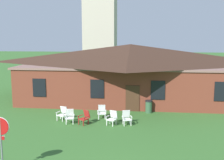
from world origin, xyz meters
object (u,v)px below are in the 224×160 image
object	(u,v)px
lawn_chair_near_door	(70,116)
lawn_chair_far_side	(127,117)
lawn_chair_middle	(102,111)
lawn_chair_right_end	(112,118)
lawn_chair_left_end	(85,117)
trash_bin	(149,107)
stop_sign	(1,134)
lawn_chair_by_porch	(63,113)

from	to	relation	value
lawn_chair_near_door	lawn_chair_far_side	world-z (taller)	same
lawn_chair_middle	lawn_chair_right_end	distance (m)	1.71
lawn_chair_near_door	lawn_chair_left_end	bearing A→B (deg)	-7.34
lawn_chair_near_door	trash_bin	world-z (taller)	trash_bin
stop_sign	lawn_chair_near_door	size ratio (longest dim) A/B	2.62
lawn_chair_near_door	lawn_chair_left_end	xyz separation A→B (m)	(1.08, -0.14, 0.00)
lawn_chair_near_door	lawn_chair_right_end	distance (m)	2.95
stop_sign	lawn_chair_far_side	distance (m)	8.86
lawn_chair_right_end	lawn_chair_by_porch	bearing A→B (deg)	169.45
stop_sign	trash_bin	world-z (taller)	stop_sign
lawn_chair_middle	lawn_chair_near_door	bearing A→B (deg)	-145.61
stop_sign	lawn_chair_by_porch	size ratio (longest dim) A/B	2.62
trash_bin	lawn_chair_right_end	bearing A→B (deg)	-127.62
lawn_chair_by_porch	lawn_chair_middle	bearing A→B (deg)	15.54
lawn_chair_by_porch	trash_bin	xyz separation A→B (m)	(6.15, 2.57, -0.00)
lawn_chair_near_door	lawn_chair_right_end	xyz separation A→B (m)	(2.95, -0.05, 0.00)
stop_sign	lawn_chair_middle	xyz separation A→B (m)	(3.10, 8.50, -1.27)
stop_sign	lawn_chair_far_side	bearing A→B (deg)	55.42
lawn_chair_near_door	lawn_chair_middle	distance (m)	2.45
lawn_chair_right_end	lawn_chair_far_side	world-z (taller)	same
lawn_chair_near_door	lawn_chair_left_end	distance (m)	1.09
lawn_chair_near_door	lawn_chair_middle	bearing A→B (deg)	34.39
stop_sign	lawn_chair_left_end	bearing A→B (deg)	72.83
lawn_chair_near_door	lawn_chair_middle	world-z (taller)	same
lawn_chair_far_side	lawn_chair_right_end	bearing A→B (deg)	-170.75
lawn_chair_middle	trash_bin	size ratio (longest dim) A/B	0.98
lawn_chair_left_end	lawn_chair_middle	size ratio (longest dim) A/B	1.00
lawn_chair_left_end	lawn_chair_middle	xyz separation A→B (m)	(0.94, 1.52, 0.00)
lawn_chair_middle	lawn_chair_far_side	xyz separation A→B (m)	(1.88, -1.28, 0.00)
lawn_chair_near_door	lawn_chair_far_side	size ratio (longest dim) A/B	1.00
lawn_chair_near_door	trash_bin	bearing A→B (deg)	30.40
lawn_chair_left_end	lawn_chair_right_end	world-z (taller)	same
lawn_chair_left_end	trash_bin	distance (m)	5.50
stop_sign	lawn_chair_near_door	distance (m)	7.31
trash_bin	lawn_chair_near_door	bearing A→B (deg)	-149.60
lawn_chair_near_door	lawn_chair_right_end	world-z (taller)	same
lawn_chair_by_porch	lawn_chair_near_door	size ratio (longest dim) A/B	1.00
lawn_chair_near_door	trash_bin	xyz separation A→B (m)	(5.46, 3.20, -0.00)
stop_sign	lawn_chair_by_porch	xyz separation A→B (m)	(0.38, 7.75, -1.27)
lawn_chair_far_side	trash_bin	size ratio (longest dim) A/B	0.98
lawn_chair_middle	lawn_chair_right_end	size ratio (longest dim) A/B	1.00
stop_sign	lawn_chair_by_porch	distance (m)	7.86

